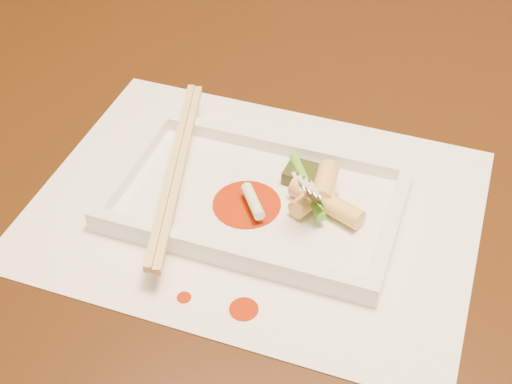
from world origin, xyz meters
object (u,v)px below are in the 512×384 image
(table, at_px, (338,235))
(fork, at_px, (342,141))
(chopstick_a, at_px, (173,166))
(plate_base, at_px, (256,203))
(placemat, at_px, (256,207))

(table, distance_m, fork, 0.20)
(chopstick_a, relative_size, fork, 1.80)
(chopstick_a, bearing_deg, plate_base, 0.00)
(table, relative_size, fork, 10.00)
(plate_base, xyz_separation_m, chopstick_a, (-0.08, 0.00, 0.02))
(table, relative_size, chopstick_a, 5.54)
(table, height_order, plate_base, plate_base)
(placemat, bearing_deg, table, 53.44)
(table, bearing_deg, chopstick_a, -149.38)
(table, xyz_separation_m, fork, (0.01, -0.07, 0.18))
(plate_base, bearing_deg, fork, 14.42)
(plate_base, relative_size, fork, 1.86)
(table, distance_m, plate_base, 0.15)
(chopstick_a, bearing_deg, placemat, 0.00)
(plate_base, distance_m, chopstick_a, 0.08)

